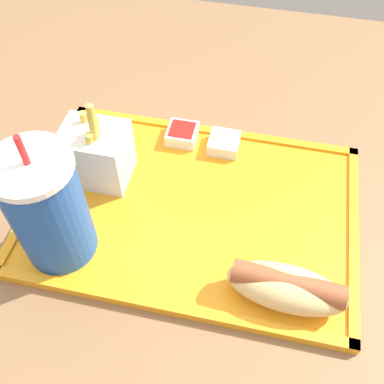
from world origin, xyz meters
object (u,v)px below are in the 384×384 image
at_px(soda_cup, 48,209).
at_px(sauce_cup_ketchup, 182,134).
at_px(hot_dog_far, 287,287).
at_px(fries_carton, 96,153).
at_px(sauce_cup_mayo, 224,143).

bearing_deg(soda_cup, sauce_cup_ketchup, -116.17).
distance_m(soda_cup, sauce_cup_ketchup, 0.24).
relative_size(hot_dog_far, fries_carton, 1.03).
bearing_deg(soda_cup, hot_dog_far, 177.52).
distance_m(hot_dog_far, fries_carton, 0.29).
bearing_deg(fries_carton, sauce_cup_ketchup, -136.41).
xyz_separation_m(soda_cup, fries_carton, (-0.01, -0.12, -0.03)).
height_order(soda_cup, sauce_cup_ketchup, soda_cup).
height_order(fries_carton, sauce_cup_ketchup, fries_carton).
xyz_separation_m(sauce_cup_mayo, sauce_cup_ketchup, (0.06, -0.01, 0.00)).
xyz_separation_m(hot_dog_far, sauce_cup_ketchup, (0.17, -0.22, -0.01)).
bearing_deg(sauce_cup_mayo, hot_dog_far, 116.15).
height_order(sauce_cup_mayo, sauce_cup_ketchup, same).
relative_size(fries_carton, sauce_cup_ketchup, 3.09).
bearing_deg(fries_carton, soda_cup, 86.17).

